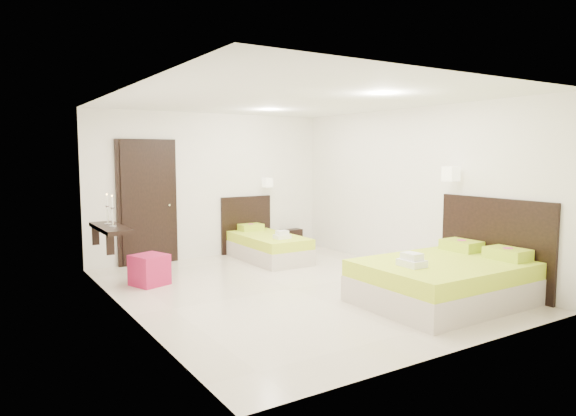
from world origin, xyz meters
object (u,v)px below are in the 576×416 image
nightstand (289,238)px  bed_double (448,278)px  bed_single (266,245)px  ottoman (149,270)px

nightstand → bed_double: bearing=-97.6°
bed_single → ottoman: size_ratio=3.91×
bed_double → ottoman: size_ratio=4.67×
nightstand → ottoman: ottoman is taller
nightstand → ottoman: 3.59m
nightstand → bed_single: bearing=-144.8°
nightstand → ottoman: (-3.29, -1.44, 0.03)m
bed_single → nightstand: bed_single is taller
bed_single → nightstand: bearing=38.1°
bed_single → ottoman: bearing=-163.5°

